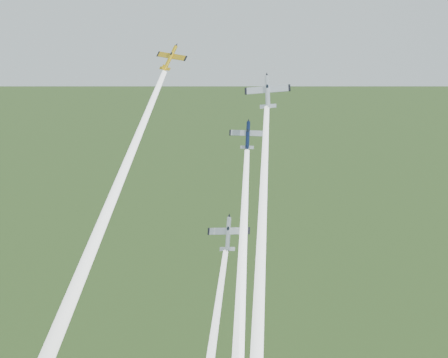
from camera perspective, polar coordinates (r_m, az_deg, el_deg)
plane_yellow at (r=113.26m, az=-5.48°, el=12.16°), size 8.85×7.25×6.82m
smoke_trail_yellow at (r=103.38m, az=-11.87°, el=-3.42°), size 17.74×36.98×49.15m
plane_navy at (r=107.54m, az=2.43°, el=4.47°), size 7.46×5.71×6.42m
smoke_trail_navy at (r=97.49m, az=1.59°, el=-14.33°), size 5.47×41.20×51.98m
plane_silver_right at (r=106.02m, az=4.44°, el=8.82°), size 9.42×6.66×8.30m
smoke_trail_silver_right at (r=92.54m, az=3.54°, el=-13.04°), size 5.17×47.31×59.89m
plane_silver_low at (r=104.31m, az=0.43°, el=-5.59°), size 8.50×6.56×7.96m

